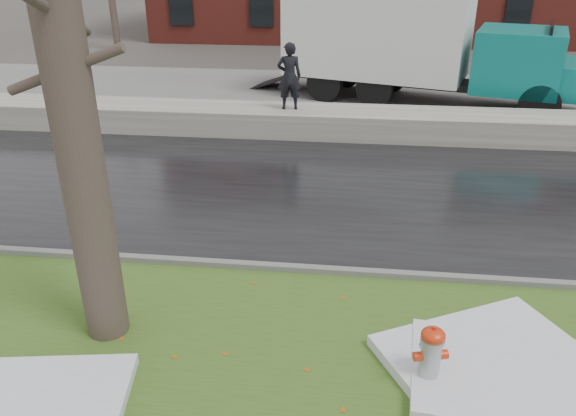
# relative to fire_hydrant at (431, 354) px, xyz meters

# --- Properties ---
(ground) EXTENTS (120.00, 120.00, 0.00)m
(ground) POSITION_rel_fire_hydrant_xyz_m (-1.60, 1.51, -0.52)
(ground) COLOR #47423D
(ground) RESTS_ON ground
(verge) EXTENTS (60.00, 4.50, 0.04)m
(verge) POSITION_rel_fire_hydrant_xyz_m (-1.60, 0.26, -0.50)
(verge) COLOR #344D19
(verge) RESTS_ON ground
(road) EXTENTS (60.00, 7.00, 0.03)m
(road) POSITION_rel_fire_hydrant_xyz_m (-1.60, 6.01, -0.51)
(road) COLOR black
(road) RESTS_ON ground
(parking_lot) EXTENTS (60.00, 9.00, 0.03)m
(parking_lot) POSITION_rel_fire_hydrant_xyz_m (-1.60, 14.51, -0.51)
(parking_lot) COLOR slate
(parking_lot) RESTS_ON ground
(curb) EXTENTS (60.00, 0.15, 0.14)m
(curb) POSITION_rel_fire_hydrant_xyz_m (-1.60, 2.51, -0.45)
(curb) COLOR slate
(curb) RESTS_ON ground
(snowbank) EXTENTS (60.00, 1.60, 0.75)m
(snowbank) POSITION_rel_fire_hydrant_xyz_m (-1.60, 10.21, -0.15)
(snowbank) COLOR #A7A399
(snowbank) RESTS_ON ground
(fire_hydrant) EXTENTS (0.45, 0.41, 0.90)m
(fire_hydrant) POSITION_rel_fire_hydrant_xyz_m (0.00, 0.00, 0.00)
(fire_hydrant) COLOR #A5A8AD
(fire_hydrant) RESTS_ON verge
(tree) EXTENTS (1.51, 1.80, 7.25)m
(tree) POSITION_rel_fire_hydrant_xyz_m (-4.45, 0.61, 3.17)
(tree) COLOR brown
(tree) RESTS_ON verge
(box_truck) EXTENTS (11.73, 5.42, 3.90)m
(box_truck) POSITION_rel_fire_hydrant_xyz_m (0.81, 14.36, 1.54)
(box_truck) COLOR black
(box_truck) RESTS_ON ground
(worker) EXTENTS (0.75, 0.56, 1.88)m
(worker) POSITION_rel_fire_hydrant_xyz_m (-2.93, 10.17, 1.17)
(worker) COLOR black
(worker) RESTS_ON snowbank
(snow_patch_near) EXTENTS (3.23, 2.98, 0.16)m
(snow_patch_near) POSITION_rel_fire_hydrant_xyz_m (0.87, 0.42, -0.40)
(snow_patch_near) COLOR silver
(snow_patch_near) RESTS_ON verge
(snow_patch_far) EXTENTS (2.43, 1.93, 0.14)m
(snow_patch_far) POSITION_rel_fire_hydrant_xyz_m (-4.73, -0.99, -0.41)
(snow_patch_far) COLOR silver
(snow_patch_far) RESTS_ON verge
(snow_patch_side) EXTENTS (2.97, 2.07, 0.18)m
(snow_patch_side) POSITION_rel_fire_hydrant_xyz_m (1.22, 0.09, -0.39)
(snow_patch_side) COLOR silver
(snow_patch_side) RESTS_ON verge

